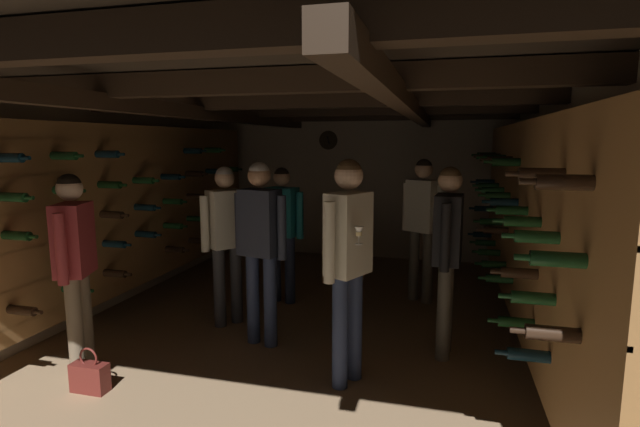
# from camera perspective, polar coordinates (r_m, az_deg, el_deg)

# --- Properties ---
(ground_plane) EXTENTS (8.40, 8.40, 0.00)m
(ground_plane) POSITION_cam_1_polar(r_m,az_deg,el_deg) (4.97, -2.08, -13.53)
(ground_plane) COLOR #8C7051
(room_shell) EXTENTS (4.72, 6.52, 2.41)m
(room_shell) POSITION_cam_1_polar(r_m,az_deg,el_deg) (4.89, -1.27, 3.28)
(room_shell) COLOR beige
(room_shell) RESTS_ON ground_plane
(wine_crate_stack) EXTENTS (0.52, 0.35, 0.60)m
(wine_crate_stack) POSITION_cam_1_polar(r_m,az_deg,el_deg) (6.45, 2.83, -5.51)
(wine_crate_stack) COLOR olive
(wine_crate_stack) RESTS_ON ground_plane
(display_bottle) EXTENTS (0.08, 0.08, 0.35)m
(display_bottle) POSITION_cam_1_polar(r_m,az_deg,el_deg) (6.39, 4.08, -1.66)
(display_bottle) COLOR black
(display_bottle) RESTS_ON wine_crate_stack
(person_host_center) EXTENTS (0.53, 0.29, 1.69)m
(person_host_center) POSITION_cam_1_polar(r_m,az_deg,el_deg) (4.35, -7.14, -2.66)
(person_host_center) COLOR #232D4C
(person_host_center) RESTS_ON ground_plane
(person_guest_far_left) EXTENTS (0.53, 0.33, 1.58)m
(person_guest_far_left) POSITION_cam_1_polar(r_m,az_deg,el_deg) (5.52, -4.52, -1.07)
(person_guest_far_left) COLOR #232D4C
(person_guest_far_left) RESTS_ON ground_plane
(person_guest_near_right) EXTENTS (0.34, 0.50, 1.75)m
(person_guest_near_right) POSITION_cam_1_polar(r_m,az_deg,el_deg) (3.61, 3.39, -4.30)
(person_guest_near_right) COLOR #232D4C
(person_guest_near_right) RESTS_ON ground_plane
(person_guest_near_left) EXTENTS (0.41, 0.51, 1.62)m
(person_guest_near_left) POSITION_cam_1_polar(r_m,az_deg,el_deg) (4.30, -27.27, -4.37)
(person_guest_near_left) COLOR brown
(person_guest_near_left) RESTS_ON ground_plane
(person_guest_far_right) EXTENTS (0.48, 0.36, 1.68)m
(person_guest_far_right) POSITION_cam_1_polar(r_m,az_deg,el_deg) (5.64, 12.13, -0.32)
(person_guest_far_right) COLOR #4C473D
(person_guest_far_right) RESTS_ON ground_plane
(person_guest_mid_right) EXTENTS (0.25, 0.54, 1.67)m
(person_guest_mid_right) POSITION_cam_1_polar(r_m,az_deg,el_deg) (4.24, 15.00, -3.47)
(person_guest_mid_right) COLOR #4C473D
(person_guest_mid_right) RESTS_ON ground_plane
(person_guest_mid_left) EXTENTS (0.38, 0.46, 1.63)m
(person_guest_mid_left) POSITION_cam_1_polar(r_m,az_deg,el_deg) (4.90, -11.13, -2.03)
(person_guest_mid_left) COLOR #2D2D33
(person_guest_mid_left) RESTS_ON ground_plane
(handbag) EXTENTS (0.28, 0.12, 0.35)m
(handbag) POSITION_cam_1_polar(r_m,az_deg,el_deg) (4.18, -25.80, -17.13)
(handbag) COLOR #591E19
(handbag) RESTS_ON ground_plane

